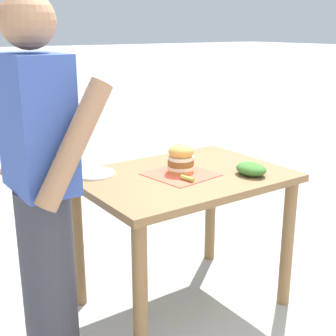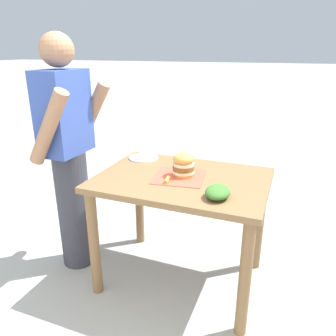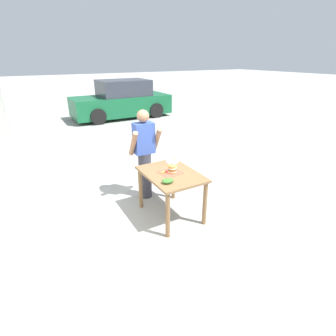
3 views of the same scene
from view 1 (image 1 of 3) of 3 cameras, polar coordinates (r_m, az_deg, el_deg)
name	(u,v)px [view 1 (image 1 of 3)]	position (r m, az deg, el deg)	size (l,w,h in m)	color
ground_plane	(182,302)	(2.87, 1.70, -16.05)	(80.00, 80.00, 0.00)	#9E9E99
patio_table	(183,198)	(2.58, 1.83, -3.64)	(0.80, 1.10, 0.80)	brown
serving_paper	(181,174)	(2.51, 1.60, -0.78)	(0.32, 0.32, 0.00)	#D64C38
sandwich	(181,159)	(2.52, 1.55, 1.16)	(0.15, 0.15, 0.19)	gold
pickle_spear	(187,178)	(2.40, 2.38, -1.29)	(0.02, 0.02, 0.08)	#8EA83D
side_plate_with_forks	(95,174)	(2.54, -8.93, -0.68)	(0.22, 0.22, 0.02)	white
side_salad	(251,169)	(2.54, 10.09, -0.11)	(0.18, 0.14, 0.07)	#386B28
diner_across_table	(43,192)	(2.06, -15.03, -2.84)	(0.55, 0.35, 1.69)	#33333D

